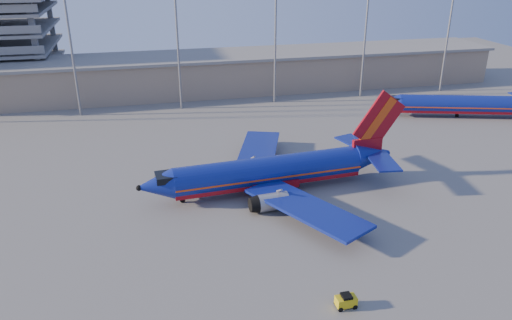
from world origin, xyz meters
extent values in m
plane|color=slate|center=(0.00, 0.00, 0.00)|extent=(220.00, 220.00, 0.00)
cube|color=gray|center=(10.00, 58.00, 4.00)|extent=(120.00, 15.00, 8.00)
cube|color=slate|center=(10.00, 58.00, 8.20)|extent=(122.00, 16.00, 0.60)
cylinder|color=gray|center=(-25.00, 46.00, 14.00)|extent=(0.44, 0.44, 28.00)
cylinder|color=gray|center=(-5.00, 46.00, 14.00)|extent=(0.44, 0.44, 28.00)
cylinder|color=gray|center=(15.00, 46.00, 14.00)|extent=(0.44, 0.44, 28.00)
cylinder|color=gray|center=(35.00, 46.00, 14.00)|extent=(0.44, 0.44, 28.00)
cylinder|color=gray|center=(55.00, 46.00, 14.00)|extent=(0.44, 0.44, 28.00)
cylinder|color=navy|center=(2.94, 5.10, 2.91)|extent=(26.08, 5.89, 3.99)
cube|color=maroon|center=(2.94, 5.10, 1.89)|extent=(26.03, 5.14, 1.40)
cube|color=#DA4512|center=(2.94, 5.10, 2.64)|extent=(26.09, 5.93, 0.24)
cone|color=navy|center=(-12.21, 3.98, 2.91)|extent=(4.81, 4.31, 3.99)
cube|color=black|center=(-10.82, 4.08, 3.93)|extent=(2.79, 2.99, 0.86)
cone|color=navy|center=(18.63, 6.27, 3.29)|extent=(5.88, 4.39, 3.99)
cube|color=maroon|center=(17.77, 6.20, 4.74)|extent=(4.56, 0.93, 2.37)
cube|color=maroon|center=(19.27, 6.32, 8.51)|extent=(7.91, 0.93, 8.60)
cube|color=#DA4512|center=(19.06, 6.30, 8.51)|extent=(5.28, 0.84, 6.74)
cube|color=navy|center=(17.92, 9.89, 3.88)|extent=(5.03, 7.52, 0.24)
cube|color=navy|center=(18.47, 2.58, 3.88)|extent=(4.13, 7.27, 0.24)
cube|color=navy|center=(3.85, 14.68, 1.94)|extent=(10.72, 17.54, 0.38)
cube|color=navy|center=(5.25, -4.23, 1.94)|extent=(12.65, 17.26, 0.38)
cube|color=maroon|center=(3.47, 5.14, 1.45)|extent=(6.76, 4.67, 1.08)
cylinder|color=gray|center=(1.23, 10.60, 1.24)|extent=(4.04, 2.54, 2.26)
cylinder|color=gray|center=(2.06, -0.58, 1.24)|extent=(4.04, 2.54, 2.26)
cylinder|color=gray|center=(-8.88, 4.23, 0.59)|extent=(0.28, 0.28, 1.19)
cylinder|color=black|center=(-8.88, 4.23, 0.34)|extent=(0.71, 0.32, 0.69)
cylinder|color=black|center=(4.34, 8.02, 0.45)|extent=(0.95, 0.66, 0.91)
cylinder|color=black|center=(4.76, 2.43, 0.45)|extent=(0.95, 0.66, 0.91)
cylinder|color=navy|center=(47.39, 27.81, 2.58)|extent=(23.03, 9.93, 3.54)
cube|color=maroon|center=(47.39, 27.81, 1.68)|extent=(22.84, 9.29, 1.24)
cube|color=#DA4512|center=(47.39, 27.81, 2.35)|extent=(23.05, 9.97, 0.21)
cone|color=navy|center=(34.45, 31.65, 2.58)|extent=(4.86, 4.54, 3.54)
cube|color=black|center=(35.65, 31.30, 3.49)|extent=(2.91, 3.04, 0.77)
cylinder|color=black|center=(47.39, 27.81, 0.43)|extent=(0.83, 0.83, 0.86)
cube|color=gold|center=(3.87, -20.04, 0.68)|extent=(1.93, 1.12, 0.91)
cube|color=black|center=(3.87, -20.04, 1.23)|extent=(0.93, 1.01, 0.32)
cylinder|color=black|center=(3.13, -19.55, 0.24)|extent=(0.47, 0.17, 0.47)
cylinder|color=black|center=(3.15, -20.55, 0.24)|extent=(0.47, 0.17, 0.47)
cylinder|color=black|center=(4.58, -19.52, 0.24)|extent=(0.47, 0.17, 0.47)
cylinder|color=black|center=(4.60, -20.52, 0.24)|extent=(0.47, 0.17, 0.47)
camera|label=1|loc=(-12.85, -54.44, 30.88)|focal=35.00mm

